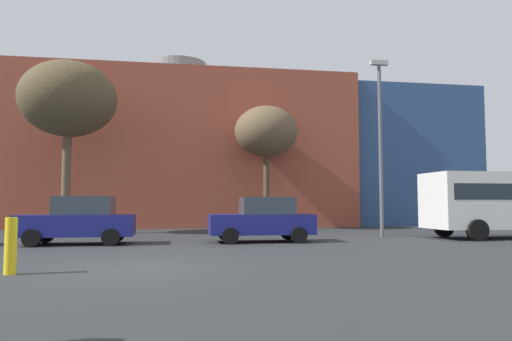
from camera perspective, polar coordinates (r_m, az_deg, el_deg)
ground_plane at (r=11.20m, az=-14.68°, el=-11.34°), size 200.00×200.00×0.00m
building_backdrop at (r=34.65m, az=-9.39°, el=1.64°), size 40.67×13.41×11.69m
parked_car_1 at (r=18.07m, az=-20.55°, el=-5.66°), size 3.95×1.94×1.71m
parked_car_2 at (r=18.02m, az=0.79°, el=-5.93°), size 3.92×1.92×1.70m
white_bus at (r=22.54m, az=27.97°, el=-3.10°), size 6.80×2.62×2.72m
bare_tree_0 at (r=26.90m, az=1.25°, el=4.66°), size 3.59×3.59×6.98m
bare_tree_1 at (r=24.82m, az=-21.69°, el=7.93°), size 4.58×4.58×8.33m
bollard_yellow_0 at (r=11.08m, az=-27.47°, el=-8.06°), size 0.24×0.24×1.17m
street_lamp at (r=21.52m, az=14.75°, el=4.06°), size 0.80×0.24×7.79m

